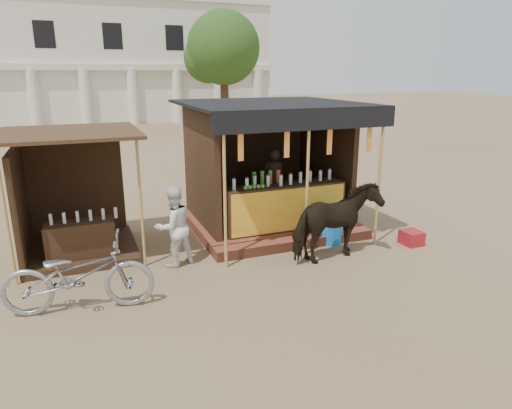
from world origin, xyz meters
name	(u,v)px	position (x,y,z in m)	size (l,w,h in m)	color
ground	(294,299)	(0.00, 0.00, 0.00)	(120.00, 120.00, 0.00)	#846B4C
main_stall	(269,183)	(1.01, 3.36, 1.02)	(3.60, 3.61, 2.78)	brown
secondary_stall	(68,212)	(-3.17, 3.24, 0.85)	(2.40, 2.40, 2.38)	#372114
cow	(336,223)	(1.40, 1.13, 0.72)	(0.78, 1.71, 1.44)	black
motorbike	(78,275)	(-3.06, 0.87, 0.56)	(0.74, 2.13, 1.12)	#92939A
bystander	(174,226)	(-1.43, 2.00, 0.74)	(0.71, 0.56, 1.47)	silver
blue_barrel	(329,225)	(1.78, 2.00, 0.36)	(0.58, 0.58, 0.73)	blue
red_crate	(411,238)	(3.27, 1.23, 0.14)	(0.37, 0.41, 0.29)	maroon
cooler	(333,222)	(2.16, 2.49, 0.23)	(0.71, 0.55, 0.46)	#1A782F
background_building	(81,63)	(-2.00, 29.94, 3.98)	(26.00, 7.45, 8.18)	silver
tree	(220,51)	(5.81, 22.14, 4.63)	(4.50, 4.40, 7.00)	#382314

